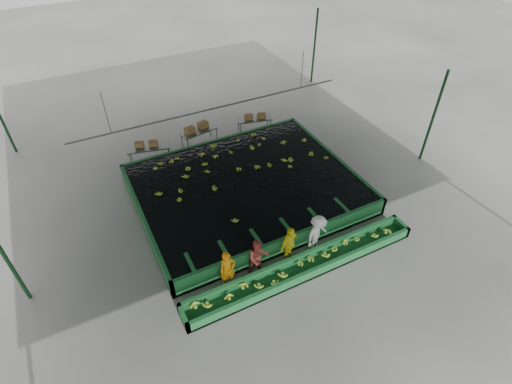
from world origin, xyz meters
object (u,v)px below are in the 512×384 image
sorting_trough (304,267)px  box_stack_mid (197,130)px  packing_table_right (254,125)px  flotation_tank (246,189)px  worker_c (289,245)px  worker_d (317,233)px  worker_b (258,257)px  box_stack_left (147,146)px  box_stack_right (255,118)px  packing_table_left (150,154)px  worker_a (228,269)px  packing_table_mid (199,137)px

sorting_trough → box_stack_mid: bearing=92.5°
packing_table_right → flotation_tank: bearing=-120.6°
box_stack_mid → sorting_trough: bearing=-87.5°
worker_c → packing_table_right: size_ratio=0.89×
worker_d → box_stack_mid: bearing=80.4°
worker_b → packing_table_right: 10.38m
worker_d → box_stack_left: worker_d is taller
worker_d → packing_table_right: 9.51m
box_stack_right → packing_table_left: bearing=-178.4°
worker_d → box_stack_mid: size_ratio=1.26×
worker_a → box_stack_left: bearing=95.5°
flotation_tank → worker_b: bearing=-110.4°
sorting_trough → box_stack_left: (-3.37, 9.98, 0.75)m
sorting_trough → packing_table_right: size_ratio=5.07×
packing_table_left → box_stack_right: box_stack_right is taller
flotation_tank → box_stack_right: box_stack_right is taller
sorting_trough → box_stack_left: box_stack_left is taller
worker_b → worker_d: worker_d is taller
worker_a → packing_table_right: size_ratio=0.86×
box_stack_right → worker_d: bearing=-101.6°
sorting_trough → worker_b: 1.89m
worker_c → packing_table_right: 9.86m
worker_b → worker_d: size_ratio=0.97×
worker_a → packing_table_mid: 9.84m
packing_table_left → box_stack_left: 0.51m
flotation_tank → box_stack_right: bearing=58.9°
worker_a → box_stack_left: size_ratio=1.47×
flotation_tank → worker_a: bearing=-123.7°
flotation_tank → box_stack_right: size_ratio=8.13×
sorting_trough → box_stack_mid: box_stack_mid is taller
worker_b → worker_d: (2.70, 0.00, 0.02)m
sorting_trough → box_stack_mid: size_ratio=7.13×
worker_d → packing_table_right: bearing=59.8°
box_stack_mid → packing_table_left: bearing=-170.3°
packing_table_left → packing_table_mid: packing_table_left is taller
worker_d → worker_c: bearing=161.2°
sorting_trough → packing_table_mid: (-0.38, 10.31, 0.21)m
box_stack_left → box_stack_right: (6.38, 0.11, -0.10)m
box_stack_left → worker_c: bearing=-71.0°
sorting_trough → worker_b: (-1.60, 0.80, 0.61)m
flotation_tank → packing_table_left: size_ratio=4.57×
box_stack_mid → box_stack_right: 3.48m
box_stack_left → box_stack_mid: 2.95m
worker_a → box_stack_mid: bearing=78.3°
packing_table_right → box_stack_right: box_stack_right is taller
packing_table_left → box_stack_mid: 2.92m
worker_a → worker_b: (1.27, 0.00, 0.01)m
worker_b → packing_table_right: bearing=75.1°
packing_table_right → packing_table_left: bearing=-178.1°
worker_a → sorting_trough: bearing=-13.2°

